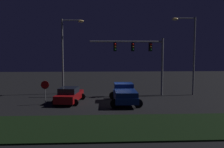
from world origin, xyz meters
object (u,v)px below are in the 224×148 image
street_lamp_left (67,47)px  pickup_truck (124,93)px  street_lamp_right (190,47)px  traffic_signal_gantry (141,52)px  car_sedan (69,95)px  stop_sign (45,88)px

street_lamp_left → pickup_truck: bearing=-42.0°
street_lamp_right → traffic_signal_gantry: bearing=179.7°
car_sedan → street_lamp_left: (-0.94, 5.21, 4.74)m
car_sedan → pickup_truck: bearing=-86.3°
traffic_signal_gantry → street_lamp_right: (5.57, -0.03, 0.63)m
car_sedan → street_lamp_right: street_lamp_right is taller
pickup_truck → stop_sign: size_ratio=2.44×
street_lamp_left → stop_sign: street_lamp_left is taller
traffic_signal_gantry → pickup_truck: bearing=-119.5°
pickup_truck → car_sedan: size_ratio=1.18×
pickup_truck → stop_sign: stop_sign is taller
traffic_signal_gantry → street_lamp_left: (-8.54, 1.56, 0.58)m
pickup_truck → car_sedan: 5.33m
pickup_truck → street_lamp_right: bearing=-61.9°
street_lamp_right → stop_sign: size_ratio=3.98×
pickup_truck → street_lamp_right: 9.94m
traffic_signal_gantry → stop_sign: (-9.74, -4.41, -3.34)m
stop_sign → traffic_signal_gantry: bearing=24.4°
car_sedan → traffic_signal_gantry: (7.60, 3.65, 4.16)m
car_sedan → street_lamp_left: 7.10m
street_lamp_left → street_lamp_right: (14.11, -1.59, 0.05)m
street_lamp_left → street_lamp_right: 14.20m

